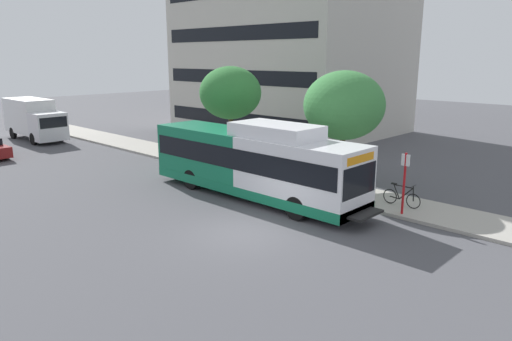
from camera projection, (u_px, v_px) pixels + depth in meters
name	position (u px, v px, depth m)	size (l,w,h in m)	color
ground_plane	(132.00, 192.00, 23.36)	(120.00, 120.00, 0.00)	#4C4C51
sidewalk_curb	(258.00, 173.00, 26.93)	(3.00, 56.00, 0.14)	#A8A399
transit_bus	(254.00, 162.00, 22.21)	(2.58, 12.25, 3.65)	white
bus_stop_sign_pole	(404.00, 179.00, 19.42)	(0.10, 0.36, 2.60)	red
bicycle_parked	(402.00, 197.00, 20.71)	(0.52, 1.76, 1.02)	black
street_tree_near_stop	(344.00, 106.00, 23.52)	(4.05, 4.05, 5.76)	#4C3823
street_tree_mid_block	(230.00, 93.00, 28.62)	(3.75, 3.75, 5.87)	#4C3823
box_truck_background	(34.00, 118.00, 37.81)	(2.32, 7.01, 3.25)	silver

